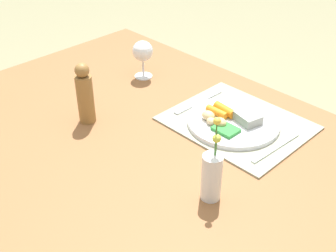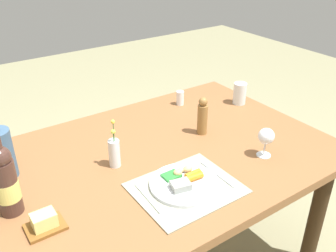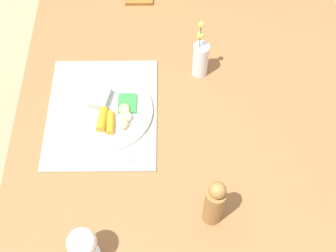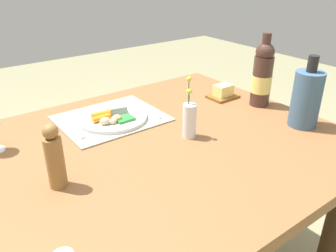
{
  "view_description": "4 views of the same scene",
  "coord_description": "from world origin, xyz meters",
  "px_view_note": "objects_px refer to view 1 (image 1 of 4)",
  "views": [
    {
      "loc": [
        -0.73,
        0.66,
        1.46
      ],
      "look_at": [
        0.0,
        -0.06,
        0.78
      ],
      "focal_mm": 46.9,
      "sensor_mm": 36.0,
      "label": 1
    },
    {
      "loc": [
        -0.8,
        -1.2,
        1.64
      ],
      "look_at": [
        0.07,
        0.07,
        0.81
      ],
      "focal_mm": 39.77,
      "sensor_mm": 36.0,
      "label": 2
    },
    {
      "loc": [
        0.68,
        -0.08,
        1.86
      ],
      "look_at": [
        0.02,
        -0.07,
        0.8
      ],
      "focal_mm": 47.83,
      "sensor_mm": 36.0,
      "label": 3
    },
    {
      "loc": [
        0.49,
        0.87,
        1.31
      ],
      "look_at": [
        -0.1,
        0.09,
        0.83
      ],
      "focal_mm": 36.76,
      "sensor_mm": 36.0,
      "label": 4
    }
  ],
  "objects_px": {
    "dining_table": "(154,176)",
    "knife": "(199,102)",
    "flower_vase": "(212,175)",
    "pepper_mill": "(85,95)",
    "dinner_plate": "(232,121)",
    "wine_glass": "(143,52)",
    "fork": "(276,148)"
  },
  "relations": [
    {
      "from": "dining_table",
      "to": "knife",
      "type": "distance_m",
      "value": 0.31
    },
    {
      "from": "dining_table",
      "to": "flower_vase",
      "type": "xyz_separation_m",
      "value": [
        -0.23,
        0.03,
        0.16
      ]
    },
    {
      "from": "knife",
      "to": "pepper_mill",
      "type": "height_order",
      "value": "pepper_mill"
    },
    {
      "from": "dining_table",
      "to": "flower_vase",
      "type": "relative_size",
      "value": 6.79
    },
    {
      "from": "dining_table",
      "to": "dinner_plate",
      "type": "bearing_deg",
      "value": -106.12
    },
    {
      "from": "wine_glass",
      "to": "flower_vase",
      "type": "xyz_separation_m",
      "value": [
        -0.59,
        0.31,
        -0.03
      ]
    },
    {
      "from": "fork",
      "to": "pepper_mill",
      "type": "height_order",
      "value": "pepper_mill"
    },
    {
      "from": "knife",
      "to": "pepper_mill",
      "type": "xyz_separation_m",
      "value": [
        0.17,
        0.32,
        0.08
      ]
    },
    {
      "from": "dinner_plate",
      "to": "knife",
      "type": "bearing_deg",
      "value": -8.09
    },
    {
      "from": "pepper_mill",
      "to": "wine_glass",
      "type": "bearing_deg",
      "value": -72.61
    },
    {
      "from": "dining_table",
      "to": "fork",
      "type": "distance_m",
      "value": 0.36
    },
    {
      "from": "dining_table",
      "to": "flower_vase",
      "type": "bearing_deg",
      "value": 172.84
    },
    {
      "from": "dinner_plate",
      "to": "pepper_mill",
      "type": "distance_m",
      "value": 0.45
    },
    {
      "from": "dinner_plate",
      "to": "pepper_mill",
      "type": "height_order",
      "value": "pepper_mill"
    },
    {
      "from": "fork",
      "to": "pepper_mill",
      "type": "relative_size",
      "value": 1.03
    },
    {
      "from": "dinner_plate",
      "to": "dining_table",
      "type": "bearing_deg",
      "value": 73.88
    },
    {
      "from": "pepper_mill",
      "to": "fork",
      "type": "bearing_deg",
      "value": -149.93
    },
    {
      "from": "wine_glass",
      "to": "flower_vase",
      "type": "bearing_deg",
      "value": 152.38
    },
    {
      "from": "fork",
      "to": "flower_vase",
      "type": "relative_size",
      "value": 0.88
    },
    {
      "from": "pepper_mill",
      "to": "dinner_plate",
      "type": "bearing_deg",
      "value": -138.04
    },
    {
      "from": "dining_table",
      "to": "wine_glass",
      "type": "bearing_deg",
      "value": -38.15
    },
    {
      "from": "fork",
      "to": "wine_glass",
      "type": "xyz_separation_m",
      "value": [
        0.59,
        -0.03,
        0.09
      ]
    },
    {
      "from": "dining_table",
      "to": "pepper_mill",
      "type": "xyz_separation_m",
      "value": [
        0.26,
        0.04,
        0.18
      ]
    },
    {
      "from": "dining_table",
      "to": "fork",
      "type": "bearing_deg",
      "value": -134.15
    },
    {
      "from": "knife",
      "to": "flower_vase",
      "type": "xyz_separation_m",
      "value": [
        -0.32,
        0.31,
        0.06
      ]
    },
    {
      "from": "knife",
      "to": "fork",
      "type": "bearing_deg",
      "value": 175.42
    },
    {
      "from": "dining_table",
      "to": "pepper_mill",
      "type": "bearing_deg",
      "value": 9.03
    },
    {
      "from": "dining_table",
      "to": "wine_glass",
      "type": "height_order",
      "value": "wine_glass"
    },
    {
      "from": "dinner_plate",
      "to": "flower_vase",
      "type": "xyz_separation_m",
      "value": [
        -0.16,
        0.28,
        0.05
      ]
    },
    {
      "from": "fork",
      "to": "wine_glass",
      "type": "relative_size",
      "value": 1.44
    },
    {
      "from": "dining_table",
      "to": "pepper_mill",
      "type": "distance_m",
      "value": 0.32
    },
    {
      "from": "dining_table",
      "to": "knife",
      "type": "relative_size",
      "value": 7.31
    }
  ]
}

